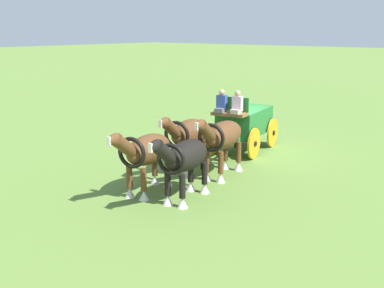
{
  "coord_description": "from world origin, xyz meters",
  "views": [
    {
      "loc": [
        16.08,
        10.3,
        4.89
      ],
      "look_at": [
        4.36,
        0.76,
        1.2
      ],
      "focal_mm": 44.38,
      "sensor_mm": 36.0,
      "label": 1
    }
  ],
  "objects_px": {
    "draft_horse_lead_near": "(184,158)",
    "draft_horse_lead_off": "(146,152)",
    "draft_horse_rear_off": "(188,135)",
    "show_wagon": "(243,123)",
    "draft_horse_rear_near": "(222,137)"
  },
  "relations": [
    {
      "from": "draft_horse_lead_near",
      "to": "draft_horse_lead_off",
      "type": "bearing_deg",
      "value": -79.07
    },
    {
      "from": "draft_horse_rear_near",
      "to": "show_wagon",
      "type": "bearing_deg",
      "value": -158.39
    },
    {
      "from": "draft_horse_rear_off",
      "to": "draft_horse_lead_near",
      "type": "distance_m",
      "value": 2.92
    },
    {
      "from": "show_wagon",
      "to": "draft_horse_rear_near",
      "type": "bearing_deg",
      "value": 21.61
    },
    {
      "from": "draft_horse_rear_off",
      "to": "draft_horse_lead_near",
      "type": "bearing_deg",
      "value": 37.71
    },
    {
      "from": "show_wagon",
      "to": "draft_horse_lead_off",
      "type": "distance_m",
      "value": 6.19
    },
    {
      "from": "draft_horse_rear_off",
      "to": "draft_horse_lead_off",
      "type": "distance_m",
      "value": 2.6
    },
    {
      "from": "show_wagon",
      "to": "draft_horse_rear_near",
      "type": "relative_size",
      "value": 1.81
    },
    {
      "from": "draft_horse_rear_near",
      "to": "draft_horse_lead_near",
      "type": "bearing_deg",
      "value": 11.24
    },
    {
      "from": "show_wagon",
      "to": "draft_horse_lead_off",
      "type": "height_order",
      "value": "show_wagon"
    },
    {
      "from": "draft_horse_rear_near",
      "to": "draft_horse_lead_off",
      "type": "relative_size",
      "value": 1.06
    },
    {
      "from": "show_wagon",
      "to": "draft_horse_lead_near",
      "type": "distance_m",
      "value": 6.2
    },
    {
      "from": "show_wagon",
      "to": "draft_horse_rear_off",
      "type": "xyz_separation_m",
      "value": [
        3.61,
        0.05,
        0.13
      ]
    },
    {
      "from": "draft_horse_rear_near",
      "to": "draft_horse_lead_off",
      "type": "distance_m",
      "value": 2.91
    },
    {
      "from": "show_wagon",
      "to": "draft_horse_rear_off",
      "type": "height_order",
      "value": "show_wagon"
    }
  ]
}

